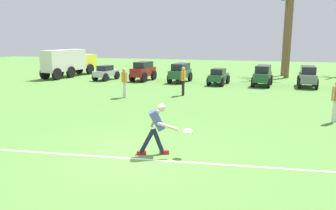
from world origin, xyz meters
name	(u,v)px	position (x,y,z in m)	size (l,w,h in m)	color
ground_plane	(133,158)	(0.00, 0.00, 0.00)	(80.00, 80.00, 0.00)	#53873A
field_line_paint	(132,158)	(0.00, -0.05, 0.00)	(19.19, 0.08, 0.01)	white
frisbee_thrower	(157,126)	(0.50, 0.46, 0.79)	(1.15, 0.51, 1.39)	#191E38
frisbee_in_flight	(188,131)	(1.33, 0.57, 0.69)	(0.31, 0.30, 0.08)	white
teammate_near_sideline	(183,78)	(-1.19, 9.71, 0.94)	(0.22, 0.49, 1.56)	black
teammate_midfield	(336,97)	(5.72, 5.74, 0.94)	(0.37, 0.43, 1.56)	silver
teammate_deep	(124,80)	(-3.98, 8.15, 0.94)	(0.40, 0.40, 1.56)	silver
parked_car_slot_a	(106,73)	(-8.48, 14.62, 0.56)	(1.33, 2.29, 1.10)	#B7BABF
parked_car_slot_b	(143,71)	(-5.64, 15.07, 0.74)	(1.40, 2.44, 1.40)	maroon
parked_car_slot_c	(180,72)	(-2.80, 15.07, 0.72)	(1.31, 2.46, 1.34)	#235133
parked_car_slot_d	(219,76)	(0.02, 14.58, 0.56)	(1.30, 2.28, 1.10)	#235133
parked_car_slot_e	(263,75)	(2.87, 14.91, 0.72)	(1.33, 2.47, 1.34)	#235133
parked_car_slot_f	(308,76)	(5.64, 15.14, 0.72)	(1.21, 2.43, 1.34)	slate
box_truck	(69,62)	(-12.41, 15.76, 1.23)	(1.77, 5.97, 2.20)	yellow
palm_tree_far_left	(286,25)	(4.35, 21.72, 4.15)	(3.67, 3.29, 6.65)	brown
palm_tree_left_of_centre	(289,29)	(4.56, 20.10, 3.77)	(3.08, 2.82, 6.80)	brown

